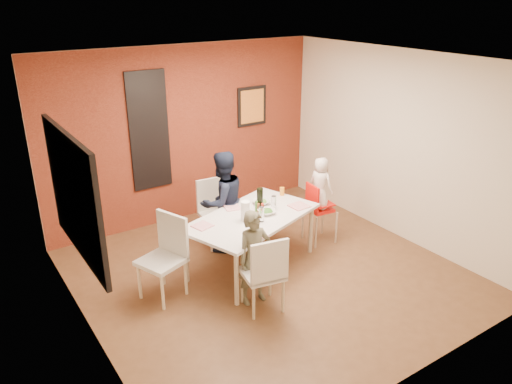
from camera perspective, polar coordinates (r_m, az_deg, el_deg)
ground at (r=6.55m, az=1.48°, el=-9.37°), size 4.50×4.50×0.00m
ceiling at (r=5.63m, az=1.76°, el=14.75°), size 4.50×4.50×0.02m
wall_back at (r=7.81m, az=-8.05°, el=6.54°), size 4.50×0.02×2.70m
wall_front at (r=4.49m, az=18.60°, el=-6.68°), size 4.50×0.02×2.70m
wall_left at (r=5.09m, az=-19.54°, el=-3.27°), size 0.02×4.50×2.70m
wall_right at (r=7.43m, az=15.97°, el=5.08°), size 0.02×4.50×2.70m
brick_accent_wall at (r=7.79m, az=-7.99°, el=6.51°), size 4.50×0.02×2.70m
picture_window_frame at (r=5.20m, az=-20.10°, el=-0.40°), size 0.05×1.70×1.30m
picture_window_pane at (r=5.20m, az=-19.94°, el=-0.36°), size 0.02×1.55×1.15m
glassblock_strip at (r=7.51m, az=-12.12°, el=6.82°), size 0.55×0.03×1.70m
glassblock_surround at (r=7.50m, az=-12.11°, el=6.81°), size 0.60×0.03×1.76m
art_print_frame at (r=8.28m, az=-0.48°, el=9.79°), size 0.54×0.03×0.64m
art_print_canvas at (r=8.27m, az=-0.42°, el=9.77°), size 0.44×0.01×0.54m
dining_table at (r=6.42m, az=-0.50°, el=-3.28°), size 1.97×1.48×0.73m
chair_near at (r=5.60m, az=1.07°, el=-9.00°), size 0.51×0.51×0.95m
chair_far at (r=7.14m, az=-4.75°, el=-1.85°), size 0.48×0.48×0.95m
chair_left at (r=5.99m, az=-10.22°, el=-6.74°), size 0.60×0.60×1.01m
high_chair at (r=7.17m, az=7.09°, el=-1.75°), size 0.42×0.42×0.90m
child_near at (r=5.76m, az=-0.19°, el=-7.53°), size 0.43×0.29×1.15m
child_far at (r=6.87m, az=-3.85°, el=-1.12°), size 0.76×0.63×1.44m
toddler at (r=7.04m, az=7.39°, el=0.99°), size 0.32×0.41×0.75m
plate_near_left at (r=5.90m, az=0.09°, el=-4.95°), size 0.22×0.22×0.01m
plate_far_mid at (r=6.63m, az=-2.69°, el=-1.79°), size 0.25×0.25×0.01m
plate_near_right at (r=6.69m, az=4.95°, el=-1.60°), size 0.25×0.25×0.01m
plate_far_left at (r=6.16m, az=-6.14°, el=-3.86°), size 0.26×0.26×0.01m
salad_bowl_a at (r=6.45m, az=1.26°, el=-2.28°), size 0.24×0.24×0.05m
salad_bowl_b at (r=6.73m, az=0.61°, el=-1.17°), size 0.25×0.25×0.06m
wine_bottle at (r=6.49m, az=0.45°, el=-0.86°), size 0.08×0.08×0.31m
wine_glass_a at (r=6.21m, az=0.62°, el=-2.56°), size 0.07×0.07×0.19m
wine_glass_b at (r=6.53m, az=2.02°, el=-1.26°), size 0.07×0.07×0.20m
paper_towel_roll at (r=6.22m, az=-1.23°, el=-2.20°), size 0.12×0.12×0.26m
condiment_red at (r=6.46m, az=0.75°, el=-1.86°), size 0.03×0.03×0.13m
condiment_green at (r=6.48m, az=0.04°, el=-1.67°), size 0.04×0.04×0.15m
condiment_brown at (r=6.47m, az=0.27°, el=-1.84°), size 0.03×0.03×0.13m
sippy_cup at (r=7.02m, az=2.99°, el=0.08°), size 0.07×0.07×0.11m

